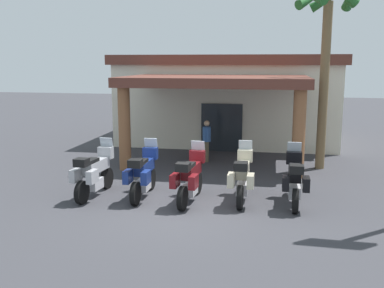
{
  "coord_description": "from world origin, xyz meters",
  "views": [
    {
      "loc": [
        2.7,
        -10.9,
        3.9
      ],
      "look_at": [
        -0.29,
        3.11,
        1.2
      ],
      "focal_mm": 40.97,
      "sensor_mm": 36.0,
      "label": 1
    }
  ],
  "objects_px": {
    "palm_tree_near_portico": "(327,34)",
    "motorcycle_cream": "(243,177)",
    "pedestrian": "(207,138)",
    "motel_building": "(229,97)",
    "motorcycle_silver": "(94,173)",
    "motorcycle_blue": "(143,174)",
    "motorcycle_maroon": "(190,178)",
    "motorcycle_black": "(295,180)"
  },
  "relations": [
    {
      "from": "palm_tree_near_portico",
      "to": "motorcycle_cream",
      "type": "bearing_deg",
      "value": -118.15
    },
    {
      "from": "pedestrian",
      "to": "motel_building",
      "type": "bearing_deg",
      "value": -111.35
    },
    {
      "from": "motorcycle_silver",
      "to": "palm_tree_near_portico",
      "type": "relative_size",
      "value": 0.33
    },
    {
      "from": "motorcycle_silver",
      "to": "motorcycle_cream",
      "type": "bearing_deg",
      "value": -80.89
    },
    {
      "from": "motorcycle_silver",
      "to": "pedestrian",
      "type": "height_order",
      "value": "pedestrian"
    },
    {
      "from": "motorcycle_silver",
      "to": "palm_tree_near_portico",
      "type": "xyz_separation_m",
      "value": [
        6.72,
        4.98,
        4.17
      ]
    },
    {
      "from": "pedestrian",
      "to": "palm_tree_near_portico",
      "type": "bearing_deg",
      "value": 158.34
    },
    {
      "from": "motorcycle_blue",
      "to": "palm_tree_near_portico",
      "type": "xyz_separation_m",
      "value": [
        5.29,
        4.77,
        4.17
      ]
    },
    {
      "from": "motel_building",
      "to": "palm_tree_near_portico",
      "type": "bearing_deg",
      "value": -54.72
    },
    {
      "from": "motel_building",
      "to": "motorcycle_maroon",
      "type": "xyz_separation_m",
      "value": [
        0.25,
        -10.41,
        -1.46
      ]
    },
    {
      "from": "motorcycle_cream",
      "to": "pedestrian",
      "type": "xyz_separation_m",
      "value": [
        -1.88,
        4.71,
        0.25
      ]
    },
    {
      "from": "motorcycle_blue",
      "to": "motorcycle_black",
      "type": "height_order",
      "value": "same"
    },
    {
      "from": "motorcycle_blue",
      "to": "palm_tree_near_portico",
      "type": "bearing_deg",
      "value": -49.37
    },
    {
      "from": "motorcycle_cream",
      "to": "motorcycle_black",
      "type": "xyz_separation_m",
      "value": [
        1.43,
        0.0,
        0.0
      ]
    },
    {
      "from": "motorcycle_silver",
      "to": "motorcycle_cream",
      "type": "distance_m",
      "value": 4.31
    },
    {
      "from": "motorcycle_blue",
      "to": "pedestrian",
      "type": "height_order",
      "value": "pedestrian"
    },
    {
      "from": "motorcycle_maroon",
      "to": "motorcycle_silver",
      "type": "bearing_deg",
      "value": 94.54
    },
    {
      "from": "motorcycle_cream",
      "to": "pedestrian",
      "type": "bearing_deg",
      "value": 20.81
    },
    {
      "from": "motorcycle_black",
      "to": "motorcycle_silver",
      "type": "bearing_deg",
      "value": 92.88
    },
    {
      "from": "pedestrian",
      "to": "palm_tree_near_portico",
      "type": "height_order",
      "value": "palm_tree_near_portico"
    },
    {
      "from": "motel_building",
      "to": "motorcycle_cream",
      "type": "xyz_separation_m",
      "value": [
        1.68,
        -10.02,
        -1.46
      ]
    },
    {
      "from": "motorcycle_black",
      "to": "palm_tree_near_portico",
      "type": "relative_size",
      "value": 0.33
    },
    {
      "from": "motel_building",
      "to": "motorcycle_blue",
      "type": "xyz_separation_m",
      "value": [
        -1.18,
        -10.26,
        -1.46
      ]
    },
    {
      "from": "motel_building",
      "to": "motorcycle_maroon",
      "type": "distance_m",
      "value": 10.51
    },
    {
      "from": "motorcycle_black",
      "to": "palm_tree_near_portico",
      "type": "bearing_deg",
      "value": -14.02
    },
    {
      "from": "motorcycle_cream",
      "to": "motel_building",
      "type": "bearing_deg",
      "value": 8.63
    },
    {
      "from": "pedestrian",
      "to": "motorcycle_maroon",
      "type": "bearing_deg",
      "value": 75.76
    },
    {
      "from": "motel_building",
      "to": "motorcycle_black",
      "type": "height_order",
      "value": "motel_building"
    },
    {
      "from": "motorcycle_silver",
      "to": "motorcycle_blue",
      "type": "bearing_deg",
      "value": -78.63
    },
    {
      "from": "motorcycle_maroon",
      "to": "motorcycle_black",
      "type": "bearing_deg",
      "value": -78.83
    },
    {
      "from": "motorcycle_blue",
      "to": "motorcycle_maroon",
      "type": "distance_m",
      "value": 1.44
    },
    {
      "from": "motel_building",
      "to": "motorcycle_cream",
      "type": "distance_m",
      "value": 10.26
    },
    {
      "from": "motorcycle_maroon",
      "to": "palm_tree_near_portico",
      "type": "relative_size",
      "value": 0.33
    },
    {
      "from": "motorcycle_silver",
      "to": "motorcycle_maroon",
      "type": "height_order",
      "value": "same"
    },
    {
      "from": "motorcycle_black",
      "to": "pedestrian",
      "type": "xyz_separation_m",
      "value": [
        -3.31,
        4.71,
        0.25
      ]
    },
    {
      "from": "motorcycle_cream",
      "to": "motorcycle_black",
      "type": "relative_size",
      "value": 1.0
    },
    {
      "from": "motorcycle_maroon",
      "to": "motorcycle_black",
      "type": "height_order",
      "value": "same"
    },
    {
      "from": "motorcycle_silver",
      "to": "pedestrian",
      "type": "bearing_deg",
      "value": -21.92
    },
    {
      "from": "motorcycle_silver",
      "to": "motorcycle_cream",
      "type": "xyz_separation_m",
      "value": [
        4.29,
        0.45,
        0.0
      ]
    },
    {
      "from": "motorcycle_blue",
      "to": "motorcycle_maroon",
      "type": "bearing_deg",
      "value": -97.37
    },
    {
      "from": "motorcycle_cream",
      "to": "palm_tree_near_portico",
      "type": "height_order",
      "value": "palm_tree_near_portico"
    },
    {
      "from": "motel_building",
      "to": "motorcycle_silver",
      "type": "bearing_deg",
      "value": -105.54
    }
  ]
}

